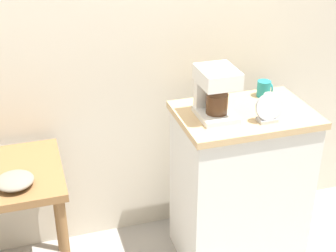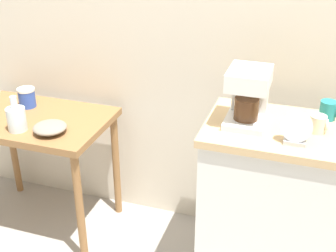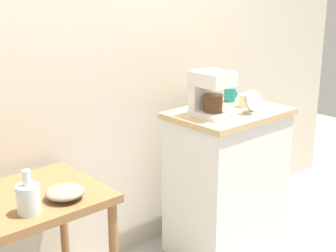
# 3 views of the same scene
# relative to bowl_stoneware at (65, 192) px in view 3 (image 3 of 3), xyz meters

# --- Properties ---
(back_wall) EXTENTS (4.40, 0.10, 2.80)m
(back_wall) POSITION_rel_bowl_stoneware_xyz_m (0.63, 0.52, 0.64)
(back_wall) COLOR beige
(back_wall) RESTS_ON ground_plane
(wooden_table) EXTENTS (0.84, 0.55, 0.73)m
(wooden_table) POSITION_rel_bowl_stoneware_xyz_m (-0.19, 0.14, -0.13)
(wooden_table) COLOR olive
(wooden_table) RESTS_ON ground_plane
(kitchen_counter) EXTENTS (0.70, 0.49, 0.92)m
(kitchen_counter) POSITION_rel_bowl_stoneware_xyz_m (1.17, 0.07, -0.30)
(kitchen_counter) COLOR white
(kitchen_counter) RESTS_ON ground_plane
(bowl_stoneware) EXTENTS (0.18, 0.18, 0.06)m
(bowl_stoneware) POSITION_rel_bowl_stoneware_xyz_m (0.00, 0.00, 0.00)
(bowl_stoneware) COLOR gray
(bowl_stoneware) RESTS_ON wooden_table
(glass_carafe_vase) EXTENTS (0.10, 0.10, 0.19)m
(glass_carafe_vase) POSITION_rel_bowl_stoneware_xyz_m (-0.18, -0.02, 0.04)
(glass_carafe_vase) COLOR silver
(glass_carafe_vase) RESTS_ON wooden_table
(coffee_maker) EXTENTS (0.18, 0.22, 0.26)m
(coffee_maker) POSITION_rel_bowl_stoneware_xyz_m (1.00, 0.08, 0.30)
(coffee_maker) COLOR white
(coffee_maker) RESTS_ON kitchen_counter
(mug_small_cream) EXTENTS (0.08, 0.07, 0.08)m
(mug_small_cream) POSITION_rel_bowl_stoneware_xyz_m (1.31, 0.07, 0.19)
(mug_small_cream) COLOR beige
(mug_small_cream) RESTS_ON kitchen_counter
(mug_dark_teal) EXTENTS (0.08, 0.07, 0.09)m
(mug_dark_teal) POSITION_rel_bowl_stoneware_xyz_m (1.35, 0.23, 0.20)
(mug_dark_teal) COLOR teal
(mug_dark_teal) RESTS_ON kitchen_counter
(table_clock) EXTENTS (0.13, 0.06, 0.14)m
(table_clock) POSITION_rel_bowl_stoneware_xyz_m (1.23, -0.06, 0.22)
(table_clock) COLOR #B2B5BA
(table_clock) RESTS_ON kitchen_counter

